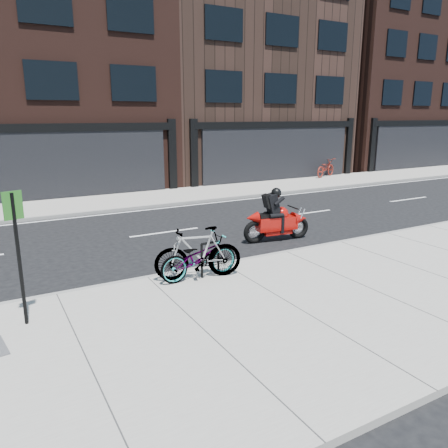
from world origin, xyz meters
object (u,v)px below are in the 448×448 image
bicycle_far (326,168)px  sign_post (18,247)px  bicycle_front (199,257)px  bicycle_rear (198,253)px  bike_rack (210,256)px  motorcycle (280,219)px

bicycle_far → sign_post: size_ratio=0.85×
bicycle_front → bicycle_far: (14.18, 11.60, 0.04)m
bicycle_rear → bicycle_far: size_ratio=0.97×
bicycle_far → sign_post: (-17.89, -12.13, 0.90)m
bicycle_rear → sign_post: size_ratio=0.83×
bike_rack → bicycle_far: (13.89, 11.60, 0.05)m
bike_rack → sign_post: sign_post is taller
sign_post → bicycle_far: bearing=18.4°
bike_rack → bicycle_rear: size_ratio=0.41×
bicycle_rear → sign_post: 3.82m
bicycle_front → bicycle_far: size_ratio=0.93×
bicycle_front → bicycle_far: bearing=-52.9°
bike_rack → bicycle_rear: bearing=-180.0°
bicycle_rear → sign_post: (-3.69, -0.53, 0.84)m
motorcycle → bicycle_far: bearing=50.1°
bicycle_front → bicycle_far: 18.32m
bicycle_front → bicycle_far: bicycle_far is taller
bicycle_front → sign_post: bearing=95.8°
bicycle_front → bike_rack: bearing=-92.2°
bicycle_rear → motorcycle: 4.26m
bicycle_front → motorcycle: 4.24m
bike_rack → bicycle_far: bearing=39.9°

